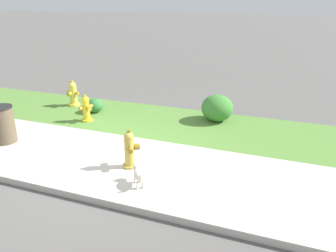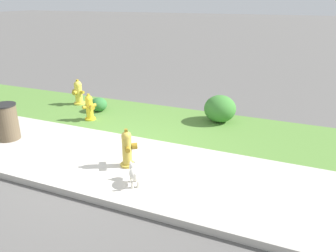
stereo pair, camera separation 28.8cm
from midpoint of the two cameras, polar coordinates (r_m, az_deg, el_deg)
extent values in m
plane|color=#5B5956|center=(6.46, -9.77, -5.63)|extent=(120.00, 120.00, 0.00)
cube|color=#BCB7AD|center=(6.46, -9.78, -5.59)|extent=(18.00, 2.34, 0.01)
cube|color=#568438|center=(8.34, -1.27, 1.07)|extent=(18.00, 2.31, 0.01)
cube|color=#BCB7AD|center=(5.57, -16.76, -10.35)|extent=(18.00, 0.16, 0.12)
cylinder|color=gold|center=(6.13, -5.69, -6.74)|extent=(0.27, 0.27, 0.05)
cylinder|color=gold|center=(5.99, -5.79, -4.21)|extent=(0.17, 0.17, 0.55)
sphere|color=gold|center=(5.88, -5.89, -1.79)|extent=(0.18, 0.18, 0.18)
cube|color=olive|center=(5.84, -5.93, -0.82)|extent=(0.08, 0.08, 0.06)
cylinder|color=olive|center=(6.08, -5.96, -3.12)|extent=(0.13, 0.13, 0.09)
cylinder|color=olive|center=(5.84, -5.67, -4.18)|extent=(0.13, 0.13, 0.09)
cylinder|color=olive|center=(5.98, -4.51, -3.53)|extent=(0.15, 0.16, 0.12)
cylinder|color=yellow|center=(9.91, -14.35, 3.87)|extent=(0.32, 0.32, 0.05)
cylinder|color=yellow|center=(9.83, -14.50, 5.47)|extent=(0.21, 0.21, 0.53)
sphere|color=yellow|center=(9.76, -14.65, 6.95)|extent=(0.22, 0.22, 0.22)
cube|color=#B29323|center=(9.73, -14.71, 7.67)|extent=(0.06, 0.06, 0.06)
cylinder|color=#B29323|center=(9.72, -13.87, 5.73)|extent=(0.10, 0.10, 0.09)
cylinder|color=#B29323|center=(9.91, -15.19, 5.91)|extent=(0.10, 0.10, 0.09)
cylinder|color=#B29323|center=(9.70, -15.14, 5.59)|extent=(0.13, 0.11, 0.12)
cylinder|color=yellow|center=(8.56, -12.42, 1.25)|extent=(0.27, 0.27, 0.05)
cylinder|color=yellow|center=(8.47, -12.57, 2.99)|extent=(0.18, 0.18, 0.50)
sphere|color=yellow|center=(8.39, -12.71, 4.61)|extent=(0.19, 0.19, 0.19)
cube|color=#B29323|center=(8.36, -12.77, 5.32)|extent=(0.08, 0.08, 0.06)
cylinder|color=#B29323|center=(8.51, -11.81, 3.56)|extent=(0.12, 0.12, 0.09)
cylinder|color=#B29323|center=(8.39, -13.41, 3.19)|extent=(0.12, 0.12, 0.09)
cylinder|color=#B29323|center=(8.33, -12.16, 3.16)|extent=(0.14, 0.15, 0.12)
ellipsoid|color=silver|center=(5.44, -4.35, -8.31)|extent=(0.32, 0.35, 0.17)
sphere|color=silver|center=(5.59, -4.63, -7.09)|extent=(0.14, 0.14, 0.14)
sphere|color=black|center=(5.65, -4.71, -6.84)|extent=(0.02, 0.02, 0.02)
cone|color=silver|center=(5.55, -5.06, -6.27)|extent=(0.07, 0.07, 0.06)
cone|color=silver|center=(5.56, -4.28, -6.21)|extent=(0.07, 0.07, 0.06)
cylinder|color=silver|center=(5.60, -4.93, -9.20)|extent=(0.05, 0.05, 0.13)
cylinder|color=silver|center=(5.60, -3.96, -9.11)|extent=(0.05, 0.05, 0.13)
cylinder|color=silver|center=(5.43, -4.67, -10.24)|extent=(0.05, 0.05, 0.13)
cylinder|color=silver|center=(5.44, -3.66, -10.14)|extent=(0.05, 0.05, 0.13)
cylinder|color=silver|center=(5.27, -4.11, -8.73)|extent=(0.04, 0.04, 0.09)
cylinder|color=brown|center=(7.82, -25.35, 0.52)|extent=(0.47, 0.47, 0.77)
cylinder|color=black|center=(7.70, -25.82, 3.31)|extent=(0.50, 0.50, 0.03)
ellipsoid|color=#337538|center=(9.11, -11.08, 3.69)|extent=(0.45, 0.45, 0.38)
ellipsoid|color=#3D7F33|center=(8.26, 10.03, 2.98)|extent=(0.79, 0.79, 0.67)
camera|label=1|loc=(0.14, -88.80, 0.47)|focal=35.00mm
camera|label=2|loc=(0.14, 91.20, -0.47)|focal=35.00mm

